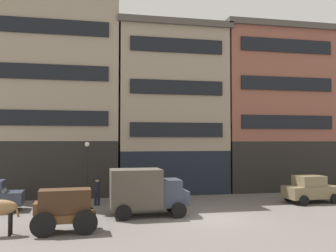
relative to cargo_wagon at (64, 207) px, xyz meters
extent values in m
plane|color=#605B56|center=(7.74, 1.47, -1.15)|extent=(120.00, 120.00, 0.00)
cube|color=black|center=(-1.52, 12.61, 0.94)|extent=(9.17, 5.87, 4.17)
cube|color=gray|center=(-1.52, 12.61, 9.64)|extent=(9.17, 5.87, 13.24)
cube|color=black|center=(-1.52, 9.61, 4.68)|extent=(7.70, 0.12, 1.10)
cube|color=black|center=(-1.52, 9.61, 7.99)|extent=(7.70, 0.12, 1.10)
cube|color=black|center=(-1.52, 9.61, 11.30)|extent=(7.70, 0.12, 1.10)
cube|color=black|center=(7.54, 12.61, 0.55)|extent=(8.65, 5.87, 3.40)
cube|color=gray|center=(7.54, 12.61, 7.14)|extent=(8.65, 5.87, 9.78)
cube|color=#47423D|center=(7.54, 12.61, 12.28)|extent=(9.15, 6.37, 0.50)
cube|color=black|center=(7.54, 9.61, 3.88)|extent=(7.27, 0.12, 1.10)
cube|color=black|center=(7.54, 9.61, 7.14)|extent=(7.27, 0.12, 1.10)
cube|color=black|center=(7.54, 9.61, 10.40)|extent=(7.27, 0.12, 1.10)
cube|color=black|center=(16.80, 12.61, 0.92)|extent=(9.56, 5.87, 4.14)
cube|color=brown|center=(16.80, 12.61, 7.71)|extent=(9.56, 5.87, 9.44)
cube|color=#47423D|center=(16.80, 12.61, 12.68)|extent=(10.06, 6.37, 0.50)
cube|color=black|center=(16.80, 9.61, 4.56)|extent=(8.03, 0.12, 1.10)
cube|color=black|center=(16.80, 9.61, 7.71)|extent=(8.03, 0.12, 1.10)
cube|color=black|center=(16.80, 9.61, 10.86)|extent=(8.03, 0.12, 1.10)
cube|color=brown|center=(0.05, 0.00, -0.45)|extent=(2.77, 1.45, 0.36)
cube|color=#3D2819|center=(0.05, 0.00, 0.28)|extent=(2.35, 1.23, 1.10)
cube|color=brown|center=(-1.09, -0.06, 0.03)|extent=(0.46, 1.06, 0.50)
cylinder|color=black|center=(-0.81, -0.76, -0.60)|extent=(1.10, 0.14, 1.10)
cylinder|color=black|center=(-0.89, 0.66, -0.60)|extent=(1.10, 0.14, 1.10)
cylinder|color=black|center=(0.99, -0.66, -0.60)|extent=(1.10, 0.14, 1.10)
cylinder|color=black|center=(0.91, 0.76, -0.60)|extent=(1.10, 0.14, 1.10)
cylinder|color=#937047|center=(-2.04, 0.05, -0.05)|extent=(0.27, 0.11, 0.65)
cylinder|color=black|center=(-2.29, -0.15, -0.67)|extent=(0.14, 0.14, 0.95)
cylinder|color=black|center=(-2.31, 0.21, -0.67)|extent=(0.14, 0.14, 0.95)
cube|color=#333847|center=(5.42, 2.92, 0.12)|extent=(1.43, 1.72, 1.50)
cube|color=#333847|center=(6.12, 2.93, -0.18)|extent=(0.92, 1.46, 0.80)
cube|color=#4C473D|center=(3.62, 2.89, 0.42)|extent=(2.83, 1.94, 2.10)
cube|color=silver|center=(5.87, 2.93, 0.37)|extent=(0.21, 1.36, 0.64)
cylinder|color=black|center=(5.86, 3.88, -0.73)|extent=(0.84, 0.23, 0.84)
cylinder|color=black|center=(5.89, 1.98, -0.73)|extent=(0.84, 0.23, 0.84)
cylinder|color=black|center=(2.86, 3.83, -0.73)|extent=(0.84, 0.23, 0.84)
cylinder|color=black|center=(2.89, 1.93, -0.73)|extent=(0.84, 0.23, 0.84)
cube|color=#7A6B4C|center=(15.80, 4.96, -0.42)|extent=(3.83, 1.93, 0.80)
cube|color=#7A6B4C|center=(15.65, 4.94, 0.33)|extent=(1.92, 1.60, 0.70)
cube|color=silver|center=(16.49, 5.02, 0.20)|extent=(0.45, 1.34, 0.56)
cylinder|color=black|center=(16.92, 5.90, -0.82)|extent=(0.67, 0.24, 0.66)
cylinder|color=black|center=(17.07, 4.23, -0.82)|extent=(0.67, 0.24, 0.66)
cylinder|color=black|center=(14.53, 5.68, -0.82)|extent=(0.67, 0.24, 0.66)
cylinder|color=black|center=(14.68, 4.01, -0.82)|extent=(0.67, 0.24, 0.66)
cube|color=silver|center=(-4.03, 6.03, 0.20)|extent=(0.41, 1.33, 0.56)
cylinder|color=black|center=(-3.58, 6.89, -0.82)|extent=(0.67, 0.22, 0.66)
cylinder|color=black|center=(-3.48, 5.22, -0.82)|extent=(0.67, 0.22, 0.66)
cylinder|color=black|center=(1.44, 6.76, -0.72)|extent=(0.16, 0.16, 0.85)
cylinder|color=black|center=(1.64, 6.76, -0.72)|extent=(0.16, 0.16, 0.85)
cylinder|color=black|center=(1.54, 6.76, 0.01)|extent=(0.42, 0.42, 0.62)
sphere|color=tan|center=(1.54, 6.76, 0.45)|extent=(0.22, 0.22, 0.22)
cylinder|color=black|center=(1.54, 6.76, 0.55)|extent=(0.28, 0.28, 0.02)
cylinder|color=black|center=(1.54, 6.76, 0.60)|extent=(0.18, 0.18, 0.09)
cylinder|color=black|center=(0.86, 7.38, 0.75)|extent=(0.12, 0.12, 3.80)
sphere|color=silver|center=(0.86, 7.38, 2.81)|extent=(0.32, 0.32, 0.32)
camera|label=1|loc=(1.39, -17.36, 3.09)|focal=38.75mm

